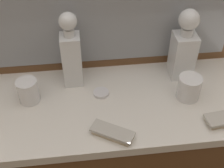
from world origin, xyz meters
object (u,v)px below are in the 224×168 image
at_px(silver_brush_rear, 112,133).
at_px(crystal_tumbler_far_right, 28,92).
at_px(crystal_tumbler_right, 189,88).
at_px(porcelain_dish, 101,93).
at_px(crystal_decanter_far_right, 183,51).
at_px(crystal_decanter_front, 72,57).

bearing_deg(silver_brush_rear, crystal_tumbler_far_right, 144.55).
relative_size(crystal_tumbler_right, porcelain_dish, 1.56).
xyz_separation_m(crystal_decanter_far_right, crystal_tumbler_far_right, (-0.60, -0.08, -0.08)).
xyz_separation_m(crystal_decanter_front, porcelain_dish, (0.10, -0.09, -0.12)).
bearing_deg(crystal_tumbler_right, crystal_tumbler_far_right, 174.96).
distance_m(crystal_decanter_far_right, silver_brush_rear, 0.44).
relative_size(crystal_tumbler_far_right, silver_brush_rear, 0.61).
bearing_deg(crystal_tumbler_right, crystal_decanter_far_right, 86.74).
height_order(crystal_tumbler_far_right, silver_brush_rear, crystal_tumbler_far_right).
bearing_deg(crystal_tumbler_far_right, crystal_tumbler_right, -5.04).
relative_size(crystal_decanter_far_right, silver_brush_rear, 1.92).
bearing_deg(crystal_decanter_far_right, silver_brush_rear, -137.41).
distance_m(crystal_tumbler_right, silver_brush_rear, 0.34).
bearing_deg(crystal_decanter_front, crystal_tumbler_right, -18.31).
bearing_deg(crystal_decanter_front, silver_brush_rear, -67.80).
height_order(crystal_decanter_front, crystal_tumbler_far_right, crystal_decanter_front).
bearing_deg(crystal_tumbler_right, silver_brush_rear, -153.53).
height_order(crystal_decanter_front, porcelain_dish, crystal_decanter_front).
bearing_deg(silver_brush_rear, crystal_tumbler_right, 26.47).
bearing_deg(porcelain_dish, crystal_decanter_far_right, 13.99).
distance_m(crystal_decanter_far_right, porcelain_dish, 0.36).
relative_size(crystal_decanter_far_right, porcelain_dish, 4.89).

